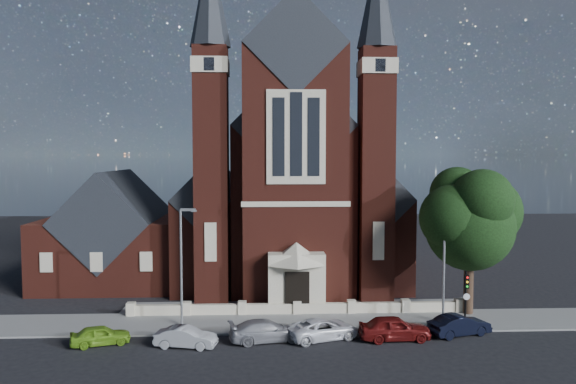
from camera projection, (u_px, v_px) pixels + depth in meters
name	position (u px, v px, depth m)	size (l,w,h in m)	color
ground	(291.00, 287.00, 49.45)	(120.00, 120.00, 0.00)	black
pavement_strip	(299.00, 323.00, 38.98)	(60.00, 5.00, 0.12)	gray
forecourt_paving	(295.00, 307.00, 42.97)	(26.00, 3.00, 0.14)	gray
forecourt_wall	(297.00, 315.00, 40.97)	(24.00, 0.40, 0.90)	#BEB097
church	(287.00, 189.00, 56.82)	(20.01, 34.90, 29.20)	#541F16
parish_hall	(116.00, 238.00, 51.48)	(12.00, 12.20, 10.24)	#541F16
street_tree	(473.00, 221.00, 40.27)	(6.40, 6.60, 10.70)	black
street_lamp_left	(182.00, 260.00, 37.83)	(1.16, 0.22, 8.09)	gray
street_lamp_right	(445.00, 258.00, 38.61)	(1.16, 0.22, 8.09)	gray
traffic_signal	(466.00, 292.00, 37.22)	(0.28, 0.42, 4.00)	black
car_lime_van	(100.00, 335.00, 34.44)	(1.44, 3.57, 1.22)	#6CA521
car_silver_a	(186.00, 337.00, 34.04)	(1.31, 3.76, 1.24)	#A0A3A7
car_silver_b	(266.00, 331.00, 35.14)	(1.89, 4.64, 1.35)	gray
car_white_suv	(323.00, 329.00, 35.56)	(2.16, 4.67, 1.30)	white
car_dark_red	(394.00, 328.00, 35.36)	(1.82, 4.51, 1.54)	maroon
car_navy	(459.00, 325.00, 36.26)	(1.44, 4.12, 1.36)	black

